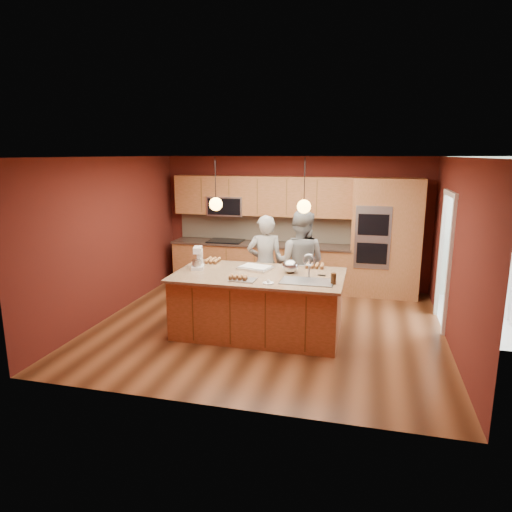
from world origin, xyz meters
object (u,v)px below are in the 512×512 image
(person_right, at_px, (300,263))
(stand_mixer, at_px, (198,259))
(mixing_bowl, at_px, (291,266))
(island, at_px, (260,303))
(person_left, at_px, (265,264))

(person_right, relative_size, stand_mixer, 5.14)
(mixing_bowl, bearing_deg, stand_mixer, -175.62)
(island, distance_m, mixing_bowl, 0.74)
(person_left, xyz_separation_m, person_right, (0.61, 0.00, 0.05))
(person_left, xyz_separation_m, stand_mixer, (-0.89, -0.91, 0.24))
(stand_mixer, relative_size, mixing_bowl, 1.39)
(person_right, bearing_deg, mixing_bowl, 94.12)
(island, bearing_deg, person_right, 64.02)
(person_left, distance_m, stand_mixer, 1.29)
(mixing_bowl, bearing_deg, person_right, 87.77)
(person_right, bearing_deg, stand_mixer, 37.39)
(person_left, bearing_deg, stand_mixer, 29.47)
(island, height_order, person_left, person_left)
(person_left, height_order, stand_mixer, person_left)
(person_left, distance_m, mixing_bowl, 1.00)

